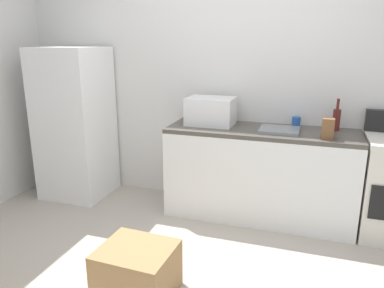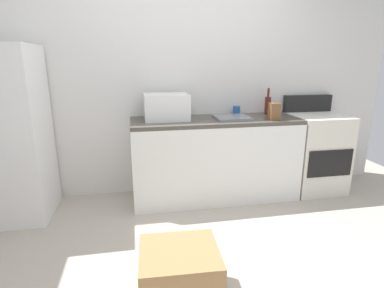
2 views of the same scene
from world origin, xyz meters
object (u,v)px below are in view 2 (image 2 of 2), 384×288
at_px(stove_oven, 315,151).
at_px(knife_block, 274,111).
at_px(refrigerator, 6,135).
at_px(cardboard_box_medium, 180,275).
at_px(wine_bottle, 268,105).
at_px(microwave, 166,107).
at_px(coffee_mug, 236,110).

relative_size(stove_oven, knife_block, 6.11).
bearing_deg(knife_block, refrigerator, 177.19).
distance_m(refrigerator, cardboard_box_medium, 2.12).
xyz_separation_m(stove_oven, wine_bottle, (-0.56, 0.16, 0.54)).
height_order(refrigerator, microwave, refrigerator).
distance_m(microwave, knife_block, 1.13).
bearing_deg(wine_bottle, microwave, -174.50).
bearing_deg(refrigerator, wine_bottle, 4.55).
relative_size(wine_bottle, cardboard_box_medium, 0.60).
bearing_deg(knife_block, cardboard_box_medium, -132.69).
bearing_deg(cardboard_box_medium, refrigerator, 135.13).
bearing_deg(coffee_mug, cardboard_box_medium, -118.58).
distance_m(coffee_mug, knife_block, 0.48).
relative_size(microwave, knife_block, 2.56).
bearing_deg(coffee_mug, microwave, -169.30).
bearing_deg(wine_bottle, cardboard_box_medium, -127.89).
bearing_deg(cardboard_box_medium, stove_oven, 38.91).
height_order(microwave, wine_bottle, wine_bottle).
bearing_deg(stove_oven, coffee_mug, 167.59).
xyz_separation_m(refrigerator, cardboard_box_medium, (1.43, -1.43, -0.64)).
xyz_separation_m(refrigerator, microwave, (1.53, 0.10, 0.21)).
relative_size(wine_bottle, coffee_mug, 3.00).
distance_m(stove_oven, microwave, 1.83).
bearing_deg(wine_bottle, coffee_mug, 173.46).
bearing_deg(wine_bottle, stove_oven, -16.08).
bearing_deg(coffee_mug, refrigerator, -173.75).
bearing_deg(coffee_mug, wine_bottle, -6.54).
bearing_deg(refrigerator, cardboard_box_medium, -44.87).
relative_size(stove_oven, wine_bottle, 3.67).
relative_size(microwave, cardboard_box_medium, 0.92).
xyz_separation_m(wine_bottle, coffee_mug, (-0.36, 0.04, -0.06)).
bearing_deg(knife_block, microwave, 168.13).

